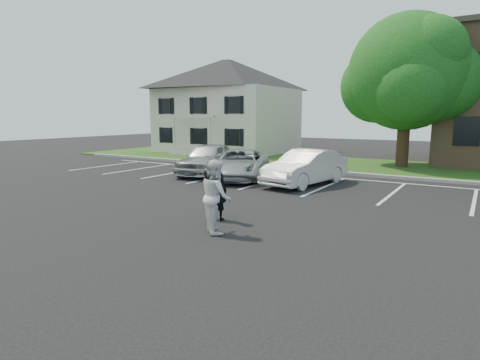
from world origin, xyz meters
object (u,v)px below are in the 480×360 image
object	(u,v)px
house	(227,106)
car_silver_west	(208,159)
man_black_suit	(217,190)
car_silver_minivan	(240,164)
tree	(409,75)
man_white_shirt	(216,196)
car_white_sedan	(306,167)

from	to	relation	value
house	car_silver_west	world-z (taller)	house
house	man_black_suit	bearing A→B (deg)	-57.27
man_black_suit	car_silver_minivan	bearing A→B (deg)	-65.20
tree	man_black_suit	distance (m)	16.53
man_black_suit	man_white_shirt	bearing A→B (deg)	122.49
house	man_white_shirt	bearing A→B (deg)	-57.17
house	tree	bearing A→B (deg)	-12.55
car_white_sedan	man_white_shirt	bearing A→B (deg)	-73.22
man_white_shirt	car_silver_minivan	world-z (taller)	man_white_shirt
house	tree	xyz separation A→B (m)	(14.67, -3.27, 1.52)
man_black_suit	car_white_sedan	world-z (taller)	man_black_suit
car_silver_minivan	car_white_sedan	size ratio (longest dim) A/B	1.09
house	man_white_shirt	world-z (taller)	house
man_black_suit	car_silver_west	distance (m)	9.38
man_white_shirt	car_silver_west	bearing A→B (deg)	-9.04
house	car_silver_minivan	world-z (taller)	house
tree	car_silver_minivan	size ratio (longest dim) A/B	1.71
man_black_suit	car_white_sedan	size ratio (longest dim) A/B	0.38
house	man_white_shirt	distance (m)	24.02
man_white_shirt	car_white_sedan	size ratio (longest dim) A/B	0.41
house	car_silver_minivan	xyz separation A→B (m)	(8.67, -12.00, -3.12)
car_silver_minivan	car_white_sedan	bearing A→B (deg)	-20.47
house	car_silver_minivan	size ratio (longest dim) A/B	2.01
house	car_white_sedan	distance (m)	17.24
tree	car_silver_west	xyz separation A→B (m)	(-8.21, -8.31, -4.53)
car_silver_west	tree	bearing A→B (deg)	33.28
car_silver_minivan	car_white_sedan	xyz separation A→B (m)	(3.40, 0.06, 0.06)
house	car_silver_minivan	bearing A→B (deg)	-54.16
car_silver_west	car_silver_minivan	world-z (taller)	car_silver_west
man_black_suit	car_silver_minivan	world-z (taller)	man_black_suit
house	car_white_sedan	size ratio (longest dim) A/B	2.19
car_white_sedan	man_black_suit	bearing A→B (deg)	-78.15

